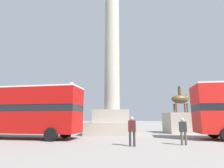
# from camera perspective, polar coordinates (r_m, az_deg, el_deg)

# --- Properties ---
(ground_plane) EXTENTS (200.00, 200.00, 0.00)m
(ground_plane) POSITION_cam_1_polar(r_m,az_deg,el_deg) (19.57, 0.00, -16.05)
(ground_plane) COLOR gray
(monument_column) EXTENTS (5.20, 5.20, 22.04)m
(monument_column) POSITION_cam_1_polar(r_m,az_deg,el_deg) (20.22, 0.00, 4.13)
(monument_column) COLOR #A39E8E
(monument_column) RESTS_ON ground_plane
(bus_a) EXTENTS (10.78, 3.50, 4.29)m
(bus_a) POSITION_cam_1_polar(r_m,az_deg,el_deg) (17.19, -27.87, -7.53)
(bus_a) COLOR #A80F0C
(bus_a) RESTS_ON ground_plane
(equestrian_statue) EXTENTS (4.16, 3.28, 5.64)m
(equestrian_statue) POSITION_cam_1_polar(r_m,az_deg,el_deg) (22.60, 21.82, -10.88)
(equestrian_statue) COLOR #A39E8E
(equestrian_statue) RESTS_ON ground_plane
(street_lamp) EXTENTS (0.36, 0.36, 5.14)m
(street_lamp) POSITION_cam_1_polar(r_m,az_deg,el_deg) (17.25, -13.39, -7.75)
(street_lamp) COLOR black
(street_lamp) RESTS_ON ground_plane
(pedestrian_near_lamp) EXTENTS (0.48, 0.23, 1.77)m
(pedestrian_near_lamp) POSITION_cam_1_polar(r_m,az_deg,el_deg) (11.17, 6.55, -14.46)
(pedestrian_near_lamp) COLOR #28282D
(pedestrian_near_lamp) RESTS_ON ground_plane
(pedestrian_by_plinth) EXTENTS (0.44, 0.22, 1.68)m
(pedestrian_by_plinth) POSITION_cam_1_polar(r_m,az_deg,el_deg) (12.45, 22.20, -13.73)
(pedestrian_by_plinth) COLOR #4C473D
(pedestrian_by_plinth) RESTS_ON ground_plane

